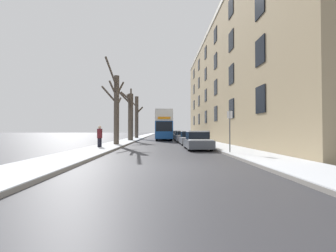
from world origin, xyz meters
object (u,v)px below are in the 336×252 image
(pedestrian_left_sidewalk, at_px, (100,136))
(parked_car_1, at_px, (188,138))
(parked_car_0, at_px, (197,141))
(bare_tree_left_1, at_px, (130,114))
(bare_tree_left_2, at_px, (137,117))
(parked_car_2, at_px, (183,137))
(parked_car_3, at_px, (180,136))
(double_decker_bus, at_px, (164,124))
(bare_tree_left_0, at_px, (116,107))
(street_sign_post, at_px, (230,130))
(parked_car_4, at_px, (177,135))

(pedestrian_left_sidewalk, bearing_deg, parked_car_1, 156.56)
(parked_car_0, relative_size, parked_car_1, 1.02)
(bare_tree_left_1, xyz_separation_m, pedestrian_left_sidewalk, (-0.52, -13.11, -2.71))
(bare_tree_left_2, xyz_separation_m, parked_car_2, (7.34, -11.71, -3.28))
(parked_car_2, bearing_deg, parked_car_3, 90.00)
(bare_tree_left_2, relative_size, double_decker_bus, 0.69)
(bare_tree_left_0, height_order, pedestrian_left_sidewalk, bare_tree_left_0)
(parked_car_3, bearing_deg, parked_car_1, -90.00)
(parked_car_2, distance_m, pedestrian_left_sidewalk, 13.31)
(parked_car_0, bearing_deg, bare_tree_left_1, 117.53)
(parked_car_3, xyz_separation_m, street_sign_post, (1.37, -20.94, 0.89))
(parked_car_3, bearing_deg, pedestrian_left_sidewalk, -115.15)
(parked_car_1, relative_size, pedestrian_left_sidewalk, 2.20)
(parked_car_2, bearing_deg, bare_tree_left_2, 122.09)
(bare_tree_left_1, relative_size, street_sign_post, 2.85)
(bare_tree_left_1, distance_m, parked_car_1, 11.09)
(bare_tree_left_1, distance_m, parked_car_3, 8.49)
(bare_tree_left_2, relative_size, street_sign_post, 2.85)
(parked_car_2, distance_m, parked_car_4, 11.87)
(bare_tree_left_2, bearing_deg, pedestrian_left_sidewalk, -90.93)
(bare_tree_left_1, height_order, parked_car_1, bare_tree_left_1)
(parked_car_1, distance_m, parked_car_2, 5.60)
(parked_car_4, height_order, street_sign_post, street_sign_post)
(parked_car_0, xyz_separation_m, parked_car_2, (0.00, 11.53, 0.00))
(bare_tree_left_1, height_order, parked_car_2, bare_tree_left_1)
(bare_tree_left_0, xyz_separation_m, parked_car_1, (7.19, 1.50, -3.10))
(parked_car_4, height_order, pedestrian_left_sidewalk, pedestrian_left_sidewalk)
(bare_tree_left_1, xyz_separation_m, street_sign_post, (8.56, -17.62, -2.19))
(double_decker_bus, xyz_separation_m, parked_car_4, (2.48, 5.03, -1.83))
(parked_car_1, relative_size, street_sign_post, 1.52)
(bare_tree_left_1, height_order, parked_car_4, bare_tree_left_1)
(parked_car_4, bearing_deg, double_decker_bus, -116.28)
(bare_tree_left_2, xyz_separation_m, parked_car_3, (7.34, -6.13, -3.31))
(parked_car_1, xyz_separation_m, parked_car_3, (0.00, 11.18, -0.01))
(pedestrian_left_sidewalk, relative_size, street_sign_post, 0.69)
(parked_car_1, height_order, pedestrian_left_sidewalk, pedestrian_left_sidewalk)
(parked_car_2, xyz_separation_m, pedestrian_left_sidewalk, (-7.71, -10.85, 0.35))
(parked_car_3, distance_m, street_sign_post, 21.00)
(bare_tree_left_2, height_order, pedestrian_left_sidewalk, bare_tree_left_2)
(double_decker_bus, xyz_separation_m, street_sign_post, (3.85, -22.21, -0.98))
(parked_car_0, height_order, parked_car_1, parked_car_0)
(bare_tree_left_0, relative_size, street_sign_post, 2.97)
(bare_tree_left_1, distance_m, parked_car_2, 8.13)
(parked_car_1, xyz_separation_m, street_sign_post, (1.37, -9.76, 0.88))
(parked_car_1, distance_m, street_sign_post, 9.89)
(bare_tree_left_0, relative_size, parked_car_0, 1.90)
(pedestrian_left_sidewalk, bearing_deg, street_sign_post, 95.89)
(bare_tree_left_2, bearing_deg, parked_car_2, -57.91)
(double_decker_bus, relative_size, parked_car_2, 2.53)
(parked_car_2, height_order, parked_car_4, parked_car_4)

